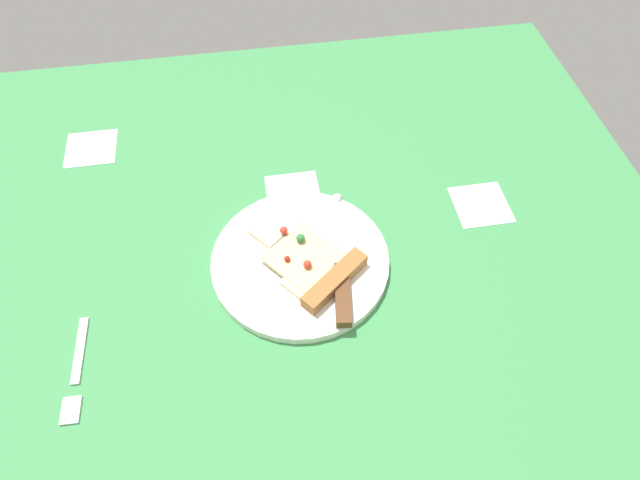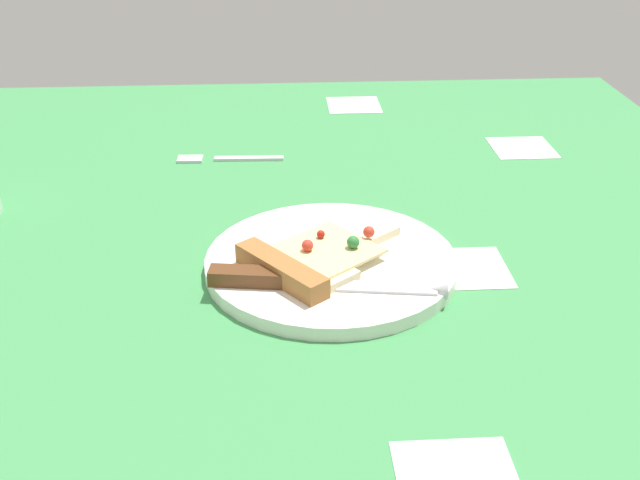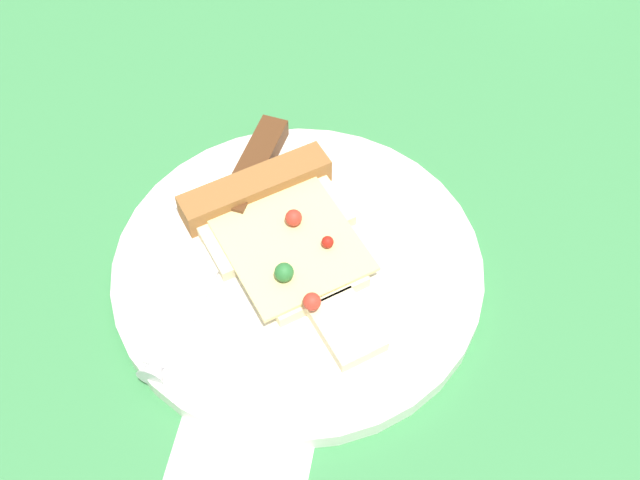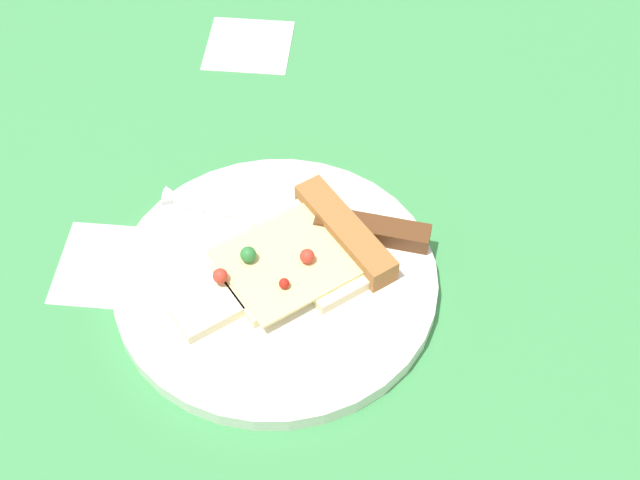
{
  "view_description": "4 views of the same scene",
  "coord_description": "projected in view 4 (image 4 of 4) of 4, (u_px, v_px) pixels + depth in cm",
  "views": [
    {
      "loc": [
        -38.23,
        -0.23,
        69.38
      ],
      "look_at": [
        9.25,
        -7.88,
        4.51
      ],
      "focal_mm": 30.36,
      "sensor_mm": 36.0,
      "label": 1
    },
    {
      "loc": [
        2.89,
        -76.69,
        42.14
      ],
      "look_at": [
        7.29,
        -4.68,
        3.74
      ],
      "focal_mm": 43.27,
      "sensor_mm": 36.0,
      "label": 2
    },
    {
      "loc": [
        39.35,
        2.95,
        47.8
      ],
      "look_at": [
        6.99,
        -3.08,
        2.62
      ],
      "focal_mm": 42.93,
      "sensor_mm": 36.0,
      "label": 3
    },
    {
      "loc": [
        0.65,
        39.4,
        61.06
      ],
      "look_at": [
        5.04,
        -7.08,
        3.41
      ],
      "focal_mm": 49.65,
      "sensor_mm": 36.0,
      "label": 4
    }
  ],
  "objects": [
    {
      "name": "pizza_slice",
      "position": [
        301.0,
        256.0,
        0.74
      ],
      "size": [
        18.44,
        17.0,
        2.67
      ],
      "rotation": [
        0.0,
        0.0,
        5.39
      ],
      "color": "beige",
      "rests_on": "plate"
    },
    {
      "name": "plate",
      "position": [
        276.0,
        281.0,
        0.75
      ],
      "size": [
        27.24,
        27.24,
        1.51
      ],
      "primitive_type": "cylinder",
      "color": "white",
      "rests_on": "ground_plane"
    },
    {
      "name": "knife",
      "position": [
        321.0,
        222.0,
        0.77
      ],
      "size": [
        24.06,
        5.38,
        2.45
      ],
      "rotation": [
        0.0,
        0.0,
        4.57
      ],
      "color": "silver",
      "rests_on": "plate"
    },
    {
      "name": "ground_plane",
      "position": [
        372.0,
        348.0,
        0.73
      ],
      "size": [
        131.62,
        131.62,
        3.0
      ],
      "color": "#3D8C4C",
      "rests_on": "ground"
    }
  ]
}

